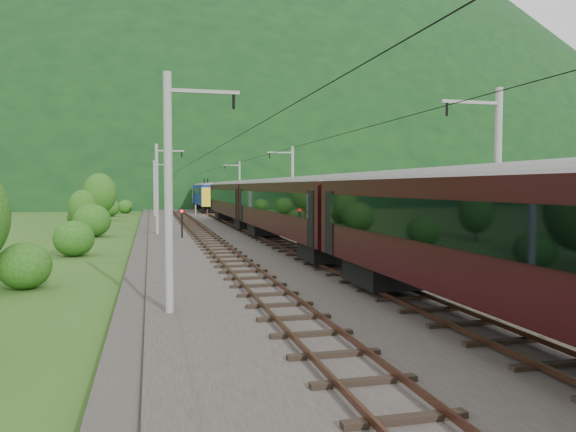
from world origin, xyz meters
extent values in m
plane|color=#2F571B|center=(0.00, 0.00, 0.00)|extent=(600.00, 600.00, 0.00)
cube|color=#38332D|center=(0.00, 10.00, 0.15)|extent=(14.00, 220.00, 0.30)
cube|color=brown|center=(-3.12, 10.00, 0.49)|extent=(0.08, 220.00, 0.15)
cube|color=brown|center=(-1.68, 10.00, 0.49)|extent=(0.08, 220.00, 0.15)
cube|color=black|center=(-2.40, 10.00, 0.36)|extent=(2.40, 220.00, 0.12)
cube|color=brown|center=(1.68, 10.00, 0.49)|extent=(0.08, 220.00, 0.15)
cube|color=brown|center=(3.12, 10.00, 0.49)|extent=(0.08, 220.00, 0.15)
cube|color=black|center=(2.40, 10.00, 0.36)|extent=(2.40, 220.00, 0.12)
cylinder|color=gray|center=(-6.20, 0.00, 4.30)|extent=(0.28, 0.28, 8.00)
cube|color=gray|center=(-5.00, 0.00, 7.70)|extent=(2.40, 0.12, 0.12)
cylinder|color=black|center=(-4.00, 0.00, 7.40)|extent=(0.10, 0.10, 0.50)
cylinder|color=gray|center=(-6.20, 32.00, 4.30)|extent=(0.28, 0.28, 8.00)
cube|color=gray|center=(-5.00, 32.00, 7.70)|extent=(2.40, 0.12, 0.12)
cylinder|color=black|center=(-4.00, 32.00, 7.40)|extent=(0.10, 0.10, 0.50)
cylinder|color=gray|center=(-6.20, 64.00, 4.30)|extent=(0.28, 0.28, 8.00)
cube|color=gray|center=(-5.00, 64.00, 7.70)|extent=(2.40, 0.12, 0.12)
cylinder|color=black|center=(-4.00, 64.00, 7.40)|extent=(0.10, 0.10, 0.50)
cylinder|color=gray|center=(-6.20, 96.00, 4.30)|extent=(0.28, 0.28, 8.00)
cube|color=gray|center=(-5.00, 96.00, 7.70)|extent=(2.40, 0.12, 0.12)
cylinder|color=black|center=(-4.00, 96.00, 7.40)|extent=(0.10, 0.10, 0.50)
cylinder|color=gray|center=(-6.20, 128.00, 4.30)|extent=(0.28, 0.28, 8.00)
cube|color=gray|center=(-5.00, 128.00, 7.70)|extent=(2.40, 0.12, 0.12)
cylinder|color=black|center=(-4.00, 128.00, 7.40)|extent=(0.10, 0.10, 0.50)
cylinder|color=gray|center=(6.20, 0.00, 4.30)|extent=(0.28, 0.28, 8.00)
cube|color=gray|center=(5.00, 0.00, 7.70)|extent=(2.40, 0.12, 0.12)
cylinder|color=black|center=(4.00, 0.00, 7.40)|extent=(0.10, 0.10, 0.50)
cylinder|color=gray|center=(6.20, 32.00, 4.30)|extent=(0.28, 0.28, 8.00)
cube|color=gray|center=(5.00, 32.00, 7.70)|extent=(2.40, 0.12, 0.12)
cylinder|color=black|center=(4.00, 32.00, 7.40)|extent=(0.10, 0.10, 0.50)
cylinder|color=gray|center=(6.20, 64.00, 4.30)|extent=(0.28, 0.28, 8.00)
cube|color=gray|center=(5.00, 64.00, 7.70)|extent=(2.40, 0.12, 0.12)
cylinder|color=black|center=(4.00, 64.00, 7.40)|extent=(0.10, 0.10, 0.50)
cylinder|color=gray|center=(6.20, 96.00, 4.30)|extent=(0.28, 0.28, 8.00)
cube|color=gray|center=(5.00, 96.00, 7.70)|extent=(2.40, 0.12, 0.12)
cylinder|color=black|center=(4.00, 96.00, 7.40)|extent=(0.10, 0.10, 0.50)
cylinder|color=gray|center=(6.20, 128.00, 4.30)|extent=(0.28, 0.28, 8.00)
cube|color=gray|center=(5.00, 128.00, 7.70)|extent=(2.40, 0.12, 0.12)
cylinder|color=black|center=(4.00, 128.00, 7.40)|extent=(0.10, 0.10, 0.50)
cylinder|color=black|center=(-2.40, 10.00, 7.10)|extent=(0.03, 198.00, 0.03)
cylinder|color=black|center=(2.40, 10.00, 7.10)|extent=(0.03, 198.00, 0.03)
ellipsoid|color=black|center=(0.00, 260.00, 0.00)|extent=(504.00, 360.00, 244.00)
cube|color=black|center=(2.40, -6.34, 3.16)|extent=(3.13, 23.74, 3.24)
cylinder|color=slate|center=(2.40, -6.34, 4.62)|extent=(3.13, 23.63, 3.13)
cube|color=black|center=(0.82, -6.34, 3.55)|extent=(0.05, 20.89, 1.24)
cube|color=black|center=(3.98, -6.34, 3.55)|extent=(0.05, 20.89, 1.24)
cube|color=black|center=(2.40, 1.97, 1.06)|extent=(2.37, 3.45, 0.97)
cube|color=black|center=(2.40, 18.00, 3.16)|extent=(3.13, 23.74, 3.24)
cylinder|color=slate|center=(2.40, 18.00, 4.62)|extent=(3.13, 23.63, 3.13)
cube|color=black|center=(0.82, 18.00, 3.55)|extent=(0.05, 20.89, 1.24)
cube|color=black|center=(3.98, 18.00, 3.55)|extent=(0.05, 20.89, 1.24)
cube|color=black|center=(2.40, 9.69, 1.06)|extent=(2.37, 3.45, 0.97)
cube|color=black|center=(2.40, 26.31, 1.06)|extent=(2.37, 3.45, 0.97)
cube|color=black|center=(2.40, 42.35, 3.16)|extent=(3.13, 23.74, 3.24)
cylinder|color=slate|center=(2.40, 42.35, 4.62)|extent=(3.13, 23.63, 3.13)
cube|color=black|center=(0.82, 42.35, 3.55)|extent=(0.05, 20.89, 1.24)
cube|color=black|center=(3.98, 42.35, 3.55)|extent=(0.05, 20.89, 1.24)
cube|color=black|center=(2.40, 34.03, 1.06)|extent=(2.37, 3.45, 0.97)
cube|color=black|center=(2.40, 50.66, 1.06)|extent=(2.37, 3.45, 0.97)
cube|color=navy|center=(2.40, 76.40, 3.16)|extent=(3.13, 19.43, 3.24)
cylinder|color=slate|center=(2.40, 76.40, 4.62)|extent=(3.13, 19.33, 3.13)
cube|color=black|center=(0.82, 76.40, 3.55)|extent=(0.05, 17.10, 1.24)
cube|color=black|center=(3.98, 76.40, 3.55)|extent=(0.05, 17.10, 1.24)
cube|color=black|center=(2.40, 69.60, 1.06)|extent=(2.37, 3.45, 0.97)
cube|color=black|center=(2.40, 83.20, 1.06)|extent=(2.37, 3.45, 0.97)
cube|color=yellow|center=(2.40, 85.92, 2.94)|extent=(3.19, 0.50, 2.91)
cube|color=yellow|center=(2.40, 66.89, 2.94)|extent=(3.19, 0.50, 2.91)
cube|color=black|center=(2.40, 79.40, 5.37)|extent=(0.08, 1.60, 0.97)
cylinder|color=red|center=(-0.12, 66.86, 1.03)|extent=(0.15, 0.15, 1.45)
cylinder|color=red|center=(0.43, 54.02, 0.94)|extent=(0.14, 0.14, 1.28)
cylinder|color=black|center=(-4.26, 28.04, 1.37)|extent=(0.15, 0.15, 2.14)
sphere|color=red|center=(-4.26, 28.04, 2.49)|extent=(0.26, 0.26, 0.26)
ellipsoid|color=#1D4412|center=(-12.20, 7.54, 1.04)|extent=(2.31, 2.31, 2.08)
ellipsoid|color=#1D4412|center=(-11.63, 19.42, 1.16)|extent=(2.58, 2.58, 2.32)
ellipsoid|color=#1D4412|center=(-11.89, 33.81, 1.49)|extent=(3.32, 3.32, 2.99)
ellipsoid|color=#1D4412|center=(-14.39, 46.23, 1.18)|extent=(2.63, 2.63, 2.36)
ellipsoid|color=#1D4412|center=(-14.76, 58.59, 1.30)|extent=(2.90, 2.90, 2.61)
ellipsoid|color=#1D4412|center=(-12.81, 69.76, 1.37)|extent=(3.05, 3.05, 2.75)
ellipsoid|color=#1D4412|center=(-10.90, 79.50, 1.17)|extent=(2.60, 2.60, 2.34)
ellipsoid|color=#1D4412|center=(-13.90, 90.95, 1.64)|extent=(3.64, 3.64, 3.27)
cylinder|color=black|center=(-13.55, 42.05, 1.14)|extent=(0.24, 0.24, 2.28)
ellipsoid|color=#1D4412|center=(-13.55, 42.05, 2.45)|extent=(2.94, 2.94, 3.53)
cylinder|color=black|center=(-13.23, 58.24, 1.71)|extent=(0.24, 0.24, 3.42)
ellipsoid|color=#1D4412|center=(-13.23, 58.24, 3.67)|extent=(4.40, 4.40, 5.28)
ellipsoid|color=#1D4412|center=(14.29, 8.46, 1.27)|extent=(2.81, 2.81, 2.53)
ellipsoid|color=#1D4412|center=(10.55, 31.96, 0.89)|extent=(1.99, 1.99, 1.79)
ellipsoid|color=#1D4412|center=(9.60, 57.17, 1.47)|extent=(3.26, 3.26, 2.93)
camera|label=1|loc=(-6.79, -19.05, 4.52)|focal=35.00mm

